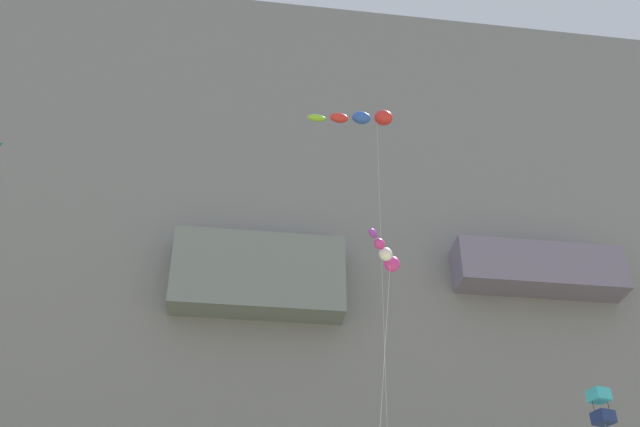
{
  "coord_description": "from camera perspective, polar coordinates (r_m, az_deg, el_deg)",
  "views": [
    {
      "loc": [
        -2.2,
        -5.0,
        3.6
      ],
      "look_at": [
        0.85,
        18.13,
        19.03
      ],
      "focal_mm": 42.25,
      "sensor_mm": 36.0,
      "label": 1
    }
  ],
  "objects": [
    {
      "name": "kite_box_far_right",
      "position": [
        37.02,
        20.53,
        -13.58
      ],
      "size": [
        1.86,
        3.69,
        15.77
      ],
      "color": "#38B2D1",
      "rests_on": "ground"
    },
    {
      "name": "cliff_face",
      "position": [
        77.83,
        -5.31,
        -9.09
      ],
      "size": [
        180.0,
        27.97,
        71.18
      ],
      "color": "gray",
      "rests_on": "ground"
    },
    {
      "name": "kite_windsock_mid_center",
      "position": [
        47.67,
        3.29,
        7.22
      ],
      "size": [
        5.48,
        5.87,
        35.32
      ],
      "color": "red",
      "rests_on": "ground"
    },
    {
      "name": "kite_windsock_low_left",
      "position": [
        28.47,
        5.04,
        -3.26
      ],
      "size": [
        3.22,
        4.84,
        18.23
      ],
      "color": "#CC3399",
      "rests_on": "ground"
    }
  ]
}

